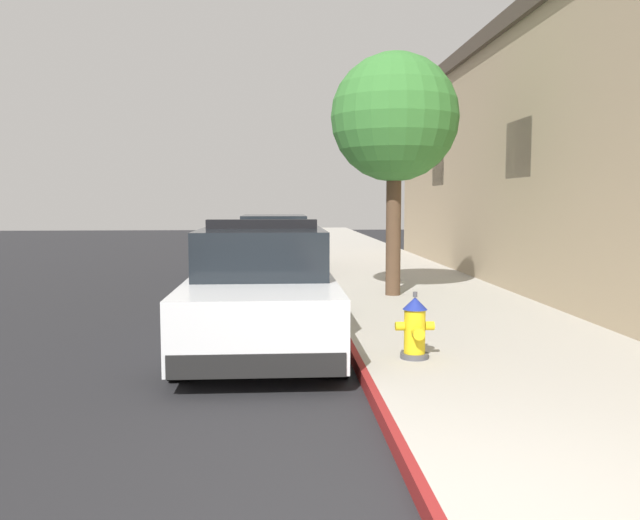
{
  "coord_description": "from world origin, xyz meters",
  "views": [
    {
      "loc": [
        -0.94,
        -3.31,
        1.93
      ],
      "look_at": [
        -0.28,
        6.8,
        1.0
      ],
      "focal_mm": 36.21,
      "sensor_mm": 36.0,
      "label": 1
    }
  ],
  "objects_px": {
    "fire_hydrant": "(415,328)",
    "street_tree": "(395,119)",
    "police_cruiser": "(262,289)",
    "parked_car_silver_ahead": "(274,246)"
  },
  "relations": [
    {
      "from": "parked_car_silver_ahead",
      "to": "police_cruiser",
      "type": "bearing_deg",
      "value": -90.8
    },
    {
      "from": "parked_car_silver_ahead",
      "to": "fire_hydrant",
      "type": "height_order",
      "value": "parked_car_silver_ahead"
    },
    {
      "from": "street_tree",
      "to": "fire_hydrant",
      "type": "bearing_deg",
      "value": -97.34
    },
    {
      "from": "parked_car_silver_ahead",
      "to": "fire_hydrant",
      "type": "bearing_deg",
      "value": -80.55
    },
    {
      "from": "parked_car_silver_ahead",
      "to": "fire_hydrant",
      "type": "xyz_separation_m",
      "value": [
        1.64,
        -9.85,
        -0.24
      ]
    },
    {
      "from": "street_tree",
      "to": "parked_car_silver_ahead",
      "type": "bearing_deg",
      "value": 114.82
    },
    {
      "from": "fire_hydrant",
      "to": "street_tree",
      "type": "xyz_separation_m",
      "value": [
        0.64,
        4.93,
        2.95
      ]
    },
    {
      "from": "police_cruiser",
      "to": "street_tree",
      "type": "xyz_separation_m",
      "value": [
        2.39,
        3.38,
        2.7
      ]
    },
    {
      "from": "fire_hydrant",
      "to": "street_tree",
      "type": "bearing_deg",
      "value": 82.66
    },
    {
      "from": "fire_hydrant",
      "to": "street_tree",
      "type": "distance_m",
      "value": 5.78
    }
  ]
}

